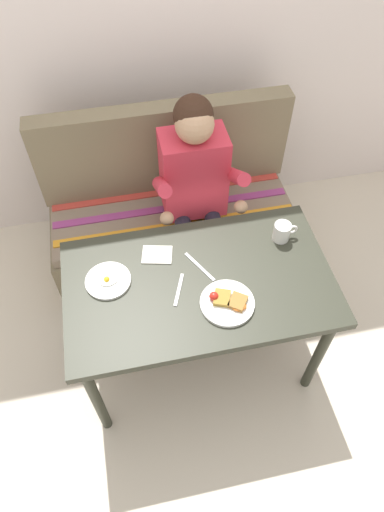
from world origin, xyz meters
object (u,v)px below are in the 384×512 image
(plate_eggs, at_px, (108,280))
(coffee_mug, at_px, (282,231))
(couch, at_px, (172,218))
(plate_breakfast, at_px, (228,302))
(knife, at_px, (200,267))
(fork, at_px, (179,290))
(person, at_px, (196,185))
(table, at_px, (199,291))
(napkin, at_px, (157,255))

(plate_eggs, bearing_deg, coffee_mug, 5.77)
(couch, height_order, plate_breakfast, couch)
(couch, distance_m, coffee_mug, 0.87)
(coffee_mug, xyz_separation_m, knife, (-0.42, -0.09, -0.05))
(knife, bearing_deg, fork, -166.51)
(person, xyz_separation_m, coffee_mug, (0.32, -0.43, 0.04))
(table, bearing_deg, fork, -162.70)
(plate_breakfast, relative_size, coffee_mug, 1.99)
(table, distance_m, couch, 0.83)
(couch, distance_m, plate_eggs, 0.89)
(plate_eggs, height_order, coffee_mug, coffee_mug)
(plate_breakfast, bearing_deg, coffee_mug, 41.67)
(coffee_mug, xyz_separation_m, napkin, (-0.60, 0.02, -0.05))
(plate_breakfast, relative_size, napkin, 1.70)
(table, distance_m, plate_eggs, 0.41)
(coffee_mug, bearing_deg, couch, 125.87)
(table, distance_m, fork, 0.13)
(plate_eggs, xyz_separation_m, coffee_mug, (0.83, 0.08, 0.04))
(plate_eggs, distance_m, coffee_mug, 0.84)
(plate_breakfast, height_order, coffee_mug, coffee_mug)
(couch, bearing_deg, fork, -96.92)
(coffee_mug, height_order, fork, coffee_mug)
(plate_breakfast, height_order, fork, plate_breakfast)
(coffee_mug, distance_m, napkin, 0.60)
(person, distance_m, plate_breakfast, 0.73)
(plate_eggs, relative_size, knife, 1.01)
(knife, bearing_deg, coffee_mug, -16.32)
(person, distance_m, coffee_mug, 0.54)
(coffee_mug, distance_m, knife, 0.43)
(plate_eggs, distance_m, fork, 0.32)
(couch, distance_m, plate_breakfast, 1.00)
(person, distance_m, fork, 0.65)
(couch, xyz_separation_m, knife, (0.02, -0.69, 0.40))
(fork, bearing_deg, plate_eggs, -178.27)
(plate_eggs, relative_size, napkin, 1.47)
(napkin, relative_size, knife, 0.69)
(table, xyz_separation_m, fork, (-0.10, -0.03, 0.08))
(person, xyz_separation_m, plate_breakfast, (-0.02, -0.73, 0.00))
(knife, bearing_deg, couch, 63.35)
(couch, bearing_deg, person, -56.71)
(plate_breakfast, bearing_deg, plate_eggs, 155.66)
(couch, relative_size, plate_eggs, 7.13)
(coffee_mug, height_order, napkin, coffee_mug)
(person, height_order, coffee_mug, person)
(person, height_order, fork, person)
(plate_eggs, xyz_separation_m, fork, (0.30, -0.11, -0.01))
(table, height_order, couch, couch)
(plate_eggs, height_order, napkin, plate_eggs)
(person, relative_size, plate_eggs, 6.00)
(person, bearing_deg, coffee_mug, -53.12)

